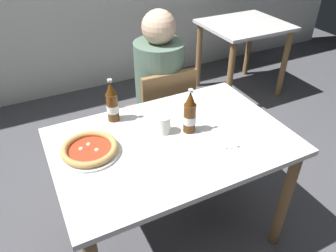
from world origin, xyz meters
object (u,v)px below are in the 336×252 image
(chair_behind_table, at_px, (163,114))
(diner_seated, at_px, (160,99))
(beer_bottle_center, at_px, (190,114))
(dining_table_background, at_px, (243,39))
(beer_bottle_left, at_px, (112,103))
(dining_table_main, at_px, (172,156))
(napkin_with_cutlery, at_px, (224,138))
(pizza_margherita_near, at_px, (90,150))
(paper_cup, at_px, (164,124))

(chair_behind_table, bearing_deg, diner_seated, -90.77)
(diner_seated, xyz_separation_m, beer_bottle_center, (-0.13, -0.63, 0.27))
(dining_table_background, xyz_separation_m, beer_bottle_left, (-1.72, -1.06, 0.26))
(dining_table_main, distance_m, beer_bottle_left, 0.43)
(beer_bottle_center, bearing_deg, napkin_with_cutlery, -47.33)
(chair_behind_table, bearing_deg, pizza_margherita_near, 41.53)
(paper_cup, bearing_deg, dining_table_background, 40.17)
(dining_table_main, xyz_separation_m, pizza_margherita_near, (-0.40, 0.08, 0.14))
(dining_table_main, relative_size, paper_cup, 12.63)
(diner_seated, distance_m, pizza_margherita_near, 0.89)
(beer_bottle_left, relative_size, beer_bottle_center, 1.00)
(chair_behind_table, relative_size, beer_bottle_left, 3.44)
(dining_table_main, distance_m, napkin_with_cutlery, 0.29)
(dining_table_background, relative_size, napkin_with_cutlery, 3.99)
(napkin_with_cutlery, bearing_deg, diner_seated, 89.86)
(paper_cup, bearing_deg, beer_bottle_center, -21.87)
(paper_cup, bearing_deg, diner_seated, 66.62)
(beer_bottle_left, distance_m, beer_bottle_center, 0.43)
(chair_behind_table, height_order, napkin_with_cutlery, chair_behind_table)
(beer_bottle_left, bearing_deg, pizza_margherita_near, -130.89)
(pizza_margherita_near, bearing_deg, beer_bottle_left, 49.11)
(dining_table_background, bearing_deg, beer_bottle_center, -136.33)
(diner_seated, distance_m, beer_bottle_center, 0.70)
(dining_table_background, relative_size, pizza_margherita_near, 2.74)
(dining_table_main, height_order, beer_bottle_center, beer_bottle_center)
(dining_table_background, height_order, napkin_with_cutlery, napkin_with_cutlery)
(diner_seated, xyz_separation_m, pizza_margherita_near, (-0.64, -0.58, 0.19))
(chair_behind_table, bearing_deg, napkin_with_cutlery, 91.99)
(beer_bottle_left, xyz_separation_m, paper_cup, (0.20, -0.23, -0.06))
(beer_bottle_left, bearing_deg, chair_behind_table, 34.31)
(beer_bottle_left, distance_m, napkin_with_cutlery, 0.62)
(chair_behind_table, xyz_separation_m, dining_table_background, (1.28, 0.75, 0.11))
(pizza_margherita_near, distance_m, napkin_with_cutlery, 0.67)
(dining_table_main, xyz_separation_m, chair_behind_table, (0.24, 0.61, -0.15))
(pizza_margherita_near, height_order, paper_cup, paper_cup)
(chair_behind_table, xyz_separation_m, paper_cup, (-0.25, -0.53, 0.32))
(chair_behind_table, distance_m, dining_table_background, 1.49)
(dining_table_background, bearing_deg, beer_bottle_left, -148.41)
(napkin_with_cutlery, bearing_deg, dining_table_background, 49.14)
(diner_seated, distance_m, dining_table_background, 1.46)
(dining_table_main, height_order, paper_cup, paper_cup)
(paper_cup, bearing_deg, beer_bottle_left, 130.45)
(dining_table_background, xyz_separation_m, paper_cup, (-1.53, -1.29, 0.21))
(napkin_with_cutlery, bearing_deg, chair_behind_table, 90.04)
(napkin_with_cutlery, bearing_deg, paper_cup, 143.30)
(chair_behind_table, height_order, beer_bottle_left, beer_bottle_left)
(diner_seated, distance_m, napkin_with_cutlery, 0.79)
(dining_table_main, bearing_deg, chair_behind_table, 68.72)
(dining_table_main, height_order, dining_table_background, same)
(pizza_margherita_near, distance_m, paper_cup, 0.39)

